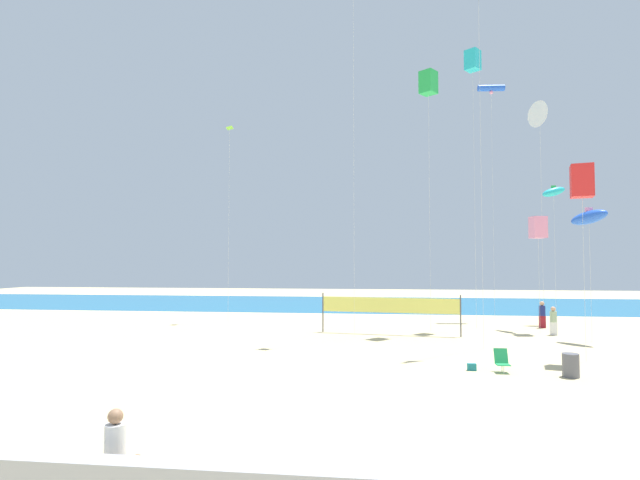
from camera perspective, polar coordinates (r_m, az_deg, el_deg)
The scene contains 19 objects.
ground_plane at distance 19.46m, azimuth 3.46°, elevation -15.33°, with size 120.00×120.00×0.00m, color #D1BC89.
ocean_band at distance 51.38m, azimuth 5.61°, elevation -7.37°, with size 120.00×20.00×0.01m, color #1E6B99.
mother_figure at distance 10.38m, azimuth -22.70°, elevation -21.65°, with size 0.37×0.37×1.63m.
toddler_figure at distance 10.24m, azimuth -20.46°, elevation -24.38°, with size 0.20×0.20×0.87m.
beachgoer_navy_shirt at distance 35.60m, azimuth 24.36°, elevation -7.79°, with size 0.40×0.40×1.74m.
beachgoer_sage_shirt at distance 32.41m, azimuth 25.44°, elevation -8.36°, with size 0.38×0.38×1.68m.
folding_beach_chair at distance 21.03m, azimuth 20.33°, elevation -12.91°, with size 0.52×0.65×0.89m.
trash_barrel at distance 21.15m, azimuth 27.07°, elevation -12.81°, with size 0.60×0.60×0.88m, color #595960.
volleyball_net at distance 29.87m, azimuth 8.04°, elevation -7.67°, with size 8.19×1.21×2.40m.
beach_handbag at distance 20.99m, azimuth 17.19°, elevation -13.89°, with size 0.35×0.17×0.28m, color #19727A.
kite_lime_diamond at distance 38.09m, azimuth -10.46°, elevation 11.92°, with size 0.67×0.67×14.50m.
kite_green_box at distance 32.79m, azimuth 12.45°, elevation 17.36°, with size 1.23×1.23×16.17m.
kite_cyan_box at distance 36.46m, azimuth 17.28°, elevation 19.24°, with size 1.18×1.18×18.48m.
kite_pink_box at distance 33.03m, azimuth 23.97°, elevation 1.34°, with size 0.95×0.95×7.10m.
kite_red_box at distance 24.61m, azimuth 28.09°, elevation 6.05°, with size 1.10×1.10×8.58m.
kite_white_delta at distance 37.44m, azimuth 24.13°, elevation 13.15°, with size 1.17×1.76×15.21m.
kite_cyan_inflatable at distance 38.85m, azimuth 25.46°, elevation 5.06°, with size 1.80×0.80×9.80m.
kite_blue_tube at distance 41.93m, azimuth 19.23°, elevation 16.22°, with size 2.05×0.63×18.02m.
kite_blue_inflatable at distance 30.78m, azimuth 28.74°, elevation 2.31°, with size 1.92×2.03×7.30m.
Camera 1 is at (1.14, -18.95, 4.29)m, focal length 27.60 mm.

